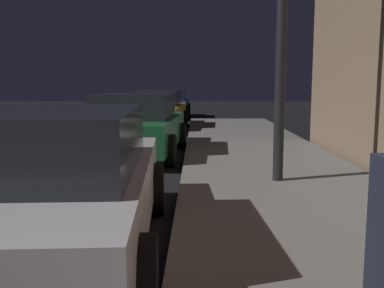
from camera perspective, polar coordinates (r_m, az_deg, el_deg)
name	(u,v)px	position (r m, az deg, el deg)	size (l,w,h in m)	color
car_silver	(48,184)	(4.38, -18.20, -4.95)	(2.33, 4.39, 1.43)	#B7B7BF
car_green	(135,125)	(10.12, -7.37, 2.42)	(2.27, 4.22, 1.43)	#19592D
car_yellow_cab	(158,110)	(15.79, -4.49, 4.42)	(2.12, 4.21, 1.43)	gold
car_blue	(168,103)	(21.52, -3.11, 5.35)	(2.12, 4.37, 1.43)	navy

